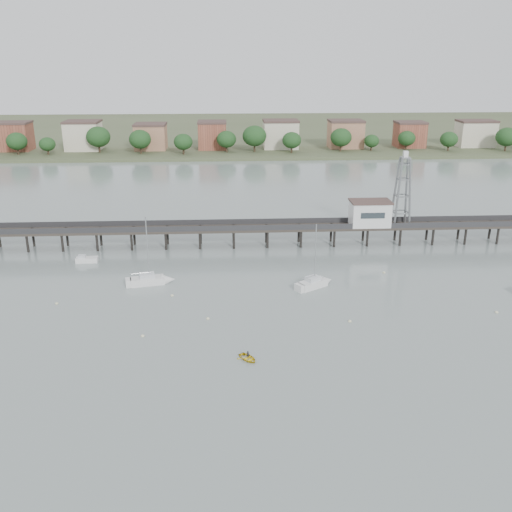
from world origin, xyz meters
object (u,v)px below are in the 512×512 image
(pier, at_px, (250,228))
(yellow_dinghy, at_px, (248,360))
(sailboat_b, at_px, (154,280))
(lattice_tower, at_px, (402,192))
(sailboat_c, at_px, (317,283))
(white_tender, at_px, (86,260))

(pier, bearing_deg, yellow_dinghy, -92.96)
(yellow_dinghy, bearing_deg, sailboat_b, 82.86)
(sailboat_b, bearing_deg, yellow_dinghy, -72.53)
(sailboat_b, bearing_deg, pier, 36.85)
(lattice_tower, bearing_deg, sailboat_c, -132.38)
(sailboat_b, bearing_deg, sailboat_c, -17.41)
(pier, bearing_deg, white_tender, -165.16)
(lattice_tower, height_order, sailboat_c, lattice_tower)
(pier, height_order, lattice_tower, lattice_tower)
(pier, bearing_deg, lattice_tower, 0.00)
(sailboat_c, relative_size, white_tender, 2.82)
(pier, bearing_deg, sailboat_c, -65.35)
(lattice_tower, distance_m, sailboat_c, 32.80)
(sailboat_c, height_order, white_tender, sailboat_c)
(sailboat_c, distance_m, sailboat_b, 28.42)
(sailboat_b, height_order, yellow_dinghy, sailboat_b)
(white_tender, relative_size, yellow_dinghy, 1.40)
(lattice_tower, xyz_separation_m, yellow_dinghy, (-33.95, -47.43, -11.10))
(pier, xyz_separation_m, white_tender, (-32.10, -8.50, -3.30))
(sailboat_b, distance_m, yellow_dinghy, 31.20)
(sailboat_c, height_order, sailboat_b, sailboat_b)
(lattice_tower, bearing_deg, yellow_dinghy, -125.60)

